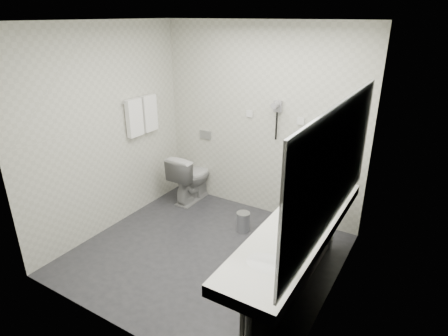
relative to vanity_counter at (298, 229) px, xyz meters
The scene contains 29 objects.
floor 1.39m from the vanity_counter, 169.92° to the left, with size 2.80×2.80×0.00m, color #29282E.
ceiling 2.05m from the vanity_counter, 169.92° to the left, with size 2.80×2.80×0.00m, color silver.
wall_back 1.93m from the vanity_counter, 126.87° to the left, with size 2.80×2.80×0.00m, color beige.
wall_front 1.64m from the vanity_counter, 135.64° to the right, with size 2.80×2.80×0.00m, color beige.
wall_left 2.57m from the vanity_counter, behind, with size 2.60×2.60×0.00m, color beige.
wall_right 0.56m from the vanity_counter, 36.03° to the left, with size 2.60×2.60×0.00m, color beige.
vanity_counter is the anchor object (origin of this frame).
vanity_panel 0.43m from the vanity_counter, ahead, with size 0.03×2.15×0.75m, color gray.
vanity_post_far 1.12m from the vanity_counter, 86.97° to the left, with size 0.06×0.06×0.75m, color silver.
mirror 0.70m from the vanity_counter, ahead, with size 0.02×2.20×1.05m, color #B2BCC6.
basin_near 0.65m from the vanity_counter, 90.00° to the right, with size 0.40×0.31×0.05m, color silver.
basin_far 0.65m from the vanity_counter, 90.00° to the left, with size 0.40×0.31×0.05m, color silver.
faucet_near 0.69m from the vanity_counter, 73.30° to the right, with size 0.04×0.04×0.15m, color silver.
faucet_far 0.69m from the vanity_counter, 73.30° to the left, with size 0.04×0.04×0.15m, color silver.
soap_bottle_a 0.11m from the vanity_counter, 89.70° to the left, with size 0.05×0.05×0.11m, color beige.
soap_bottle_b 0.24m from the vanity_counter, 99.70° to the left, with size 0.08×0.08×0.10m, color beige.
glass_left 0.36m from the vanity_counter, 64.41° to the left, with size 0.06×0.06×0.11m, color silver.
toilet 2.45m from the vanity_counter, 149.09° to the left, with size 0.40×0.71×0.72m, color silver.
flush_plate 2.48m from the vanity_counter, 143.06° to the left, with size 0.18×0.02×0.12m, color #B2B5BA.
pedal_bin 1.49m from the vanity_counter, 139.24° to the left, with size 0.17×0.17×0.24m, color #B2B5BA.
bin_lid 1.44m from the vanity_counter, 139.24° to the left, with size 0.17×0.17×0.01m, color #B2B5BA.
towel_rail 2.69m from the vanity_counter, 163.14° to the left, with size 0.02×0.02×0.62m, color silver.
towel_near 2.59m from the vanity_counter, 166.10° to the left, with size 0.07×0.24×0.48m, color white.
towel_far 2.67m from the vanity_counter, 160.15° to the left, with size 0.07×0.24×0.48m, color white.
dryer_cradle 1.85m from the vanity_counter, 120.76° to the left, with size 0.10×0.04×0.14m, color gray.
dryer_barrel 1.81m from the vanity_counter, 122.01° to the left, with size 0.08×0.08×0.14m, color gray.
dryer_cord 1.76m from the vanity_counter, 121.02° to the left, with size 0.02×0.02×0.35m, color black.
switch_plate_a 2.04m from the vanity_counter, 130.59° to the left, with size 0.09×0.02×0.09m, color silver.
switch_plate_b 1.69m from the vanity_counter, 111.13° to the left, with size 0.09×0.02×0.09m, color silver.
Camera 1 is at (2.04, -2.98, 2.56)m, focal length 30.09 mm.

